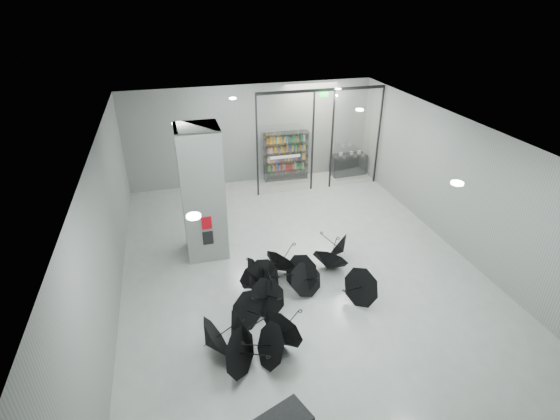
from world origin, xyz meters
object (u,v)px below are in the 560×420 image
object	(u,v)px
bookshelf	(286,156)
shop_counter	(348,165)
column	(202,193)
umbrella_cluster	(278,301)

from	to	relation	value
bookshelf	shop_counter	size ratio (longest dim) A/B	1.37
column	shop_counter	distance (m)	8.19
umbrella_cluster	column	bearing A→B (deg)	113.43
shop_counter	umbrella_cluster	world-z (taller)	umbrella_cluster
shop_counter	bookshelf	bearing A→B (deg)	172.56
bookshelf	shop_counter	xyz separation A→B (m)	(2.76, -0.24, -0.58)
bookshelf	umbrella_cluster	world-z (taller)	bookshelf
column	shop_counter	world-z (taller)	column
column	umbrella_cluster	world-z (taller)	column
bookshelf	umbrella_cluster	xyz separation A→B (m)	(-2.50, -7.97, -0.71)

